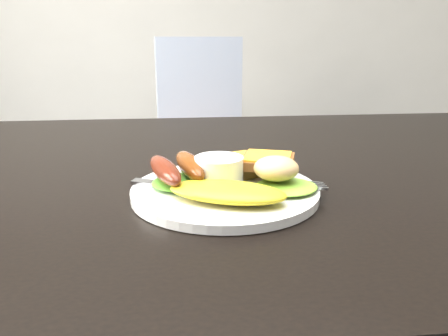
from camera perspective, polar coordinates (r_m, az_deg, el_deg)
dining_table at (r=0.67m, az=5.19°, el=-1.05°), size 1.20×0.80×0.04m
dining_chair at (r=1.95m, az=-2.77°, el=2.40°), size 0.48×0.48×0.05m
person at (r=1.44m, az=-5.02°, el=11.65°), size 0.66×0.51×1.61m
plate at (r=0.52m, az=0.12°, el=-3.04°), size 0.22×0.22×0.01m
lettuce_left at (r=0.53m, az=-5.29°, el=-1.82°), size 0.10×0.09×0.01m
lettuce_right at (r=0.51m, az=8.09°, el=-2.43°), size 0.09×0.08×0.01m
omelette at (r=0.47m, az=0.42°, el=-3.12°), size 0.14×0.11×0.02m
sausage_a at (r=0.52m, az=-7.74°, el=-0.25°), size 0.05×0.11×0.03m
sausage_b at (r=0.54m, az=-4.50°, el=0.37°), size 0.05×0.11×0.03m
ramekin at (r=0.52m, az=-0.67°, el=-0.38°), size 0.06×0.06×0.03m
toast_a at (r=0.58m, az=1.60°, el=0.26°), size 0.10×0.10×0.01m
toast_b at (r=0.56m, az=5.73°, el=0.86°), size 0.08×0.08×0.01m
potato_salad at (r=0.51m, az=6.84°, el=-0.04°), size 0.06×0.06×0.03m
fork at (r=0.51m, az=-3.14°, el=-2.72°), size 0.17×0.09×0.00m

